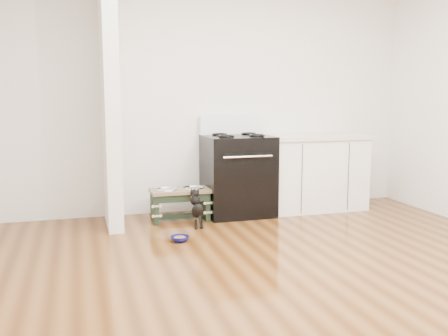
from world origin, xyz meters
TOP-DOWN VIEW (x-y plane):
  - ground at (0.00, 0.00)m, footprint 5.00×5.00m
  - room_shell at (0.00, 0.00)m, footprint 5.00×5.00m
  - partition_wall at (-1.18, 2.10)m, footprint 0.15×0.80m
  - oven_range at (0.25, 2.16)m, footprint 0.76×0.69m
  - cabinet_run at (1.23, 2.18)m, footprint 1.24×0.64m
  - dog_feeder at (-0.45, 2.06)m, footprint 0.65×0.35m
  - puppy at (-0.34, 1.76)m, footprint 0.11×0.33m
  - floor_bowl at (-0.62, 1.27)m, footprint 0.19×0.19m

SIDE VIEW (x-z plane):
  - ground at x=0.00m, z-range 0.00..0.00m
  - floor_bowl at x=-0.62m, z-range 0.00..0.06m
  - puppy at x=-0.34m, z-range 0.02..0.41m
  - dog_feeder at x=-0.45m, z-range 0.07..0.44m
  - cabinet_run at x=1.23m, z-range 0.00..0.91m
  - oven_range at x=0.25m, z-range -0.09..1.05m
  - partition_wall at x=-1.18m, z-range 0.00..2.70m
  - room_shell at x=0.00m, z-range -0.88..4.12m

